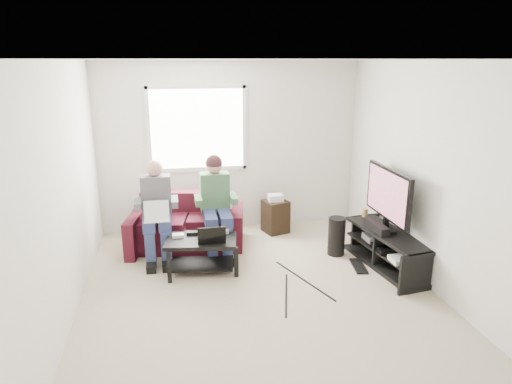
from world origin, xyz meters
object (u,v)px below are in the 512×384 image
(coffee_table, at_px, (201,248))
(tv, at_px, (388,196))
(subwoofer, at_px, (336,236))
(sofa, at_px, (187,227))
(tv_stand, at_px, (387,252))
(end_table, at_px, (275,215))

(coffee_table, height_order, tv, tv)
(subwoofer, bearing_deg, sofa, 161.18)
(coffee_table, xyz_separation_m, tv_stand, (2.37, -0.34, -0.11))
(sofa, distance_m, end_table, 1.41)
(coffee_table, bearing_deg, sofa, 99.09)
(coffee_table, bearing_deg, tv_stand, -8.06)
(coffee_table, bearing_deg, end_table, 43.49)
(sofa, bearing_deg, coffee_table, -80.91)
(sofa, relative_size, coffee_table, 1.82)
(end_table, bearing_deg, subwoofer, -58.03)
(coffee_table, relative_size, tv, 0.86)
(tv, xyz_separation_m, end_table, (-1.13, 1.41, -0.67))
(tv, distance_m, subwoofer, 0.93)
(tv_stand, height_order, end_table, end_table)
(sofa, height_order, end_table, sofa)
(tv_stand, bearing_deg, sofa, 154.56)
(coffee_table, height_order, end_table, end_table)
(tv, height_order, subwoofer, tv)
(subwoofer, height_order, end_table, end_table)
(tv_stand, relative_size, subwoofer, 2.82)
(sofa, bearing_deg, subwoofer, -18.82)
(sofa, height_order, tv_stand, sofa)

